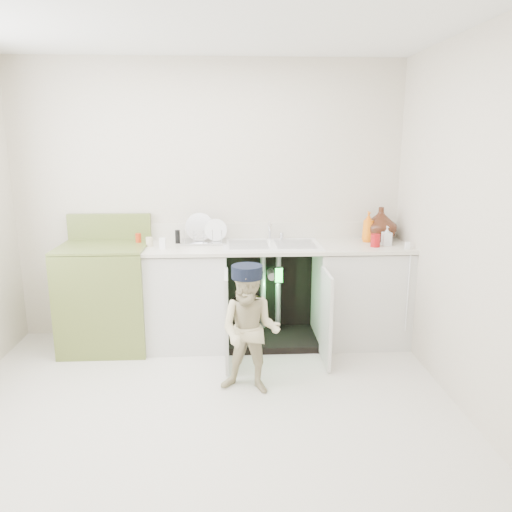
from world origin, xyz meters
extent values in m
plane|color=beige|center=(0.00, 0.00, 0.00)|extent=(3.50, 3.50, 0.00)
cube|color=beige|center=(0.00, 1.50, 1.25)|extent=(3.50, 2.50, 0.02)
cube|color=beige|center=(0.00, -1.50, 1.25)|extent=(3.50, 2.50, 0.02)
cube|color=beige|center=(1.75, 0.00, 1.25)|extent=(2.50, 3.00, 0.02)
plane|color=white|center=(0.00, 0.00, 2.50)|extent=(3.50, 3.50, 0.00)
cube|color=silver|center=(-0.25, 1.20, 0.43)|extent=(0.80, 0.60, 0.86)
cube|color=silver|center=(1.35, 1.20, 0.43)|extent=(0.80, 0.60, 0.86)
cube|color=black|center=(0.55, 1.47, 0.43)|extent=(0.80, 0.06, 0.86)
cube|color=black|center=(0.55, 1.20, 0.03)|extent=(0.80, 0.60, 0.06)
cylinder|color=gray|center=(0.48, 1.30, 0.45)|extent=(0.05, 0.05, 0.70)
cylinder|color=gray|center=(0.62, 1.30, 0.45)|extent=(0.05, 0.05, 0.70)
cylinder|color=gray|center=(0.55, 1.25, 0.62)|extent=(0.07, 0.18, 0.07)
cube|color=silver|center=(0.15, 0.70, 0.40)|extent=(0.03, 0.40, 0.76)
cube|color=silver|center=(0.95, 0.70, 0.40)|extent=(0.02, 0.40, 0.76)
cube|color=beige|center=(0.55, 1.20, 0.89)|extent=(2.44, 0.64, 0.03)
cube|color=beige|center=(0.55, 1.49, 0.98)|extent=(2.44, 0.02, 0.15)
cube|color=white|center=(0.55, 1.20, 0.90)|extent=(0.85, 0.55, 0.02)
cube|color=gray|center=(0.34, 1.20, 0.91)|extent=(0.34, 0.40, 0.01)
cube|color=gray|center=(0.76, 1.20, 0.91)|extent=(0.34, 0.40, 0.01)
cylinder|color=silver|center=(0.55, 1.42, 0.99)|extent=(0.03, 0.03, 0.17)
cylinder|color=silver|center=(0.55, 1.36, 1.06)|extent=(0.02, 0.14, 0.02)
cylinder|color=silver|center=(0.66, 1.42, 0.94)|extent=(0.04, 0.04, 0.06)
cylinder|color=white|center=(1.68, 0.89, 0.55)|extent=(0.01, 0.01, 0.70)
cube|color=white|center=(1.68, 0.98, 0.93)|extent=(0.04, 0.02, 0.06)
cube|color=silver|center=(-0.05, 1.32, 0.91)|extent=(0.40, 0.27, 0.02)
cylinder|color=silver|center=(-0.09, 1.34, 0.98)|extent=(0.25, 0.09, 0.24)
cylinder|color=white|center=(0.06, 1.32, 0.97)|extent=(0.20, 0.05, 0.20)
cylinder|color=silver|center=(-0.21, 1.22, 0.98)|extent=(0.01, 0.01, 0.12)
cylinder|color=silver|center=(-0.13, 1.22, 0.98)|extent=(0.01, 0.01, 0.12)
cylinder|color=silver|center=(-0.05, 1.22, 0.98)|extent=(0.01, 0.01, 0.12)
cylinder|color=silver|center=(0.03, 1.22, 0.98)|extent=(0.01, 0.01, 0.12)
cylinder|color=silver|center=(0.11, 1.22, 0.98)|extent=(0.01, 0.01, 0.12)
imported|color=#452613|center=(1.55, 1.34, 1.05)|extent=(0.29, 0.29, 0.31)
imported|color=orange|center=(1.43, 1.30, 1.04)|extent=(0.11, 0.11, 0.27)
imported|color=silver|center=(1.55, 1.14, 0.98)|extent=(0.08, 0.08, 0.17)
cylinder|color=#AD0E13|center=(1.43, 1.08, 0.96)|extent=(0.08, 0.08, 0.11)
cylinder|color=#B7300F|center=(-0.62, 1.28, 0.95)|extent=(0.05, 0.05, 0.10)
cylinder|color=beige|center=(-0.51, 1.20, 0.94)|extent=(0.06, 0.06, 0.08)
cylinder|color=black|center=(-0.28, 1.32, 0.96)|extent=(0.04, 0.04, 0.12)
cube|color=white|center=(-0.39, 1.10, 0.95)|extent=(0.05, 0.05, 0.09)
cube|color=olive|center=(-0.91, 1.18, 0.45)|extent=(0.74, 0.65, 0.90)
cube|color=olive|center=(-0.91, 1.18, 0.91)|extent=(0.74, 0.65, 0.02)
cube|color=olive|center=(-0.91, 1.46, 1.03)|extent=(0.74, 0.06, 0.23)
cylinder|color=black|center=(-1.09, 1.02, 0.91)|extent=(0.17, 0.17, 0.02)
cylinder|color=silver|center=(-1.09, 1.02, 0.92)|extent=(0.19, 0.19, 0.01)
cylinder|color=black|center=(-1.09, 1.33, 0.91)|extent=(0.17, 0.17, 0.02)
cylinder|color=silver|center=(-1.09, 1.33, 0.92)|extent=(0.19, 0.19, 0.01)
cylinder|color=black|center=(-0.72, 1.02, 0.91)|extent=(0.17, 0.17, 0.02)
cylinder|color=silver|center=(-0.72, 1.02, 0.92)|extent=(0.19, 0.19, 0.01)
cylinder|color=black|center=(-0.72, 1.33, 0.91)|extent=(0.17, 0.17, 0.02)
cylinder|color=silver|center=(-0.72, 1.33, 0.92)|extent=(0.19, 0.19, 0.01)
imported|color=beige|center=(0.32, 0.28, 0.47)|extent=(0.53, 0.46, 0.93)
cylinder|color=black|center=(0.32, 0.28, 0.90)|extent=(0.27, 0.27, 0.09)
cube|color=black|center=(0.35, 0.38, 0.87)|extent=(0.19, 0.13, 0.01)
cube|color=black|center=(0.58, 0.86, 0.72)|extent=(0.07, 0.01, 0.14)
cube|color=#26F23F|center=(0.58, 0.85, 0.72)|extent=(0.06, 0.00, 0.12)
camera|label=1|loc=(0.19, -3.06, 1.81)|focal=35.00mm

